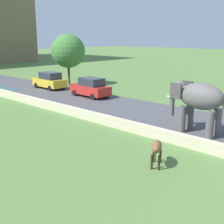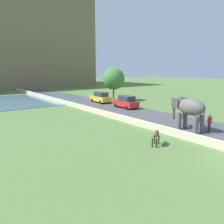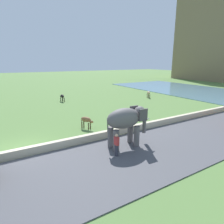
% 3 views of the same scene
% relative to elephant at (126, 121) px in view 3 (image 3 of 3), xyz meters
% --- Properties ---
extents(ground_plane, '(220.00, 220.00, 0.00)m').
position_rel_elephant_xyz_m(ground_plane, '(-3.43, -6.90, -2.04)').
color(ground_plane, '#567A3D').
extents(barrier_wall, '(0.40, 110.00, 0.60)m').
position_rel_elephant_xyz_m(barrier_wall, '(-2.23, 11.10, -1.73)').
color(barrier_wall, beige).
rests_on(barrier_wall, ground).
extents(lake, '(36.00, 18.00, 0.08)m').
position_rel_elephant_xyz_m(lake, '(-17.43, 29.08, -2.00)').
color(lake, slate).
rests_on(lake, ground).
extents(elephant, '(1.51, 3.49, 2.99)m').
position_rel_elephant_xyz_m(elephant, '(0.00, 0.00, 0.00)').
color(elephant, '#605B5B').
rests_on(elephant, ground).
extents(person_beside_elephant, '(0.36, 0.22, 1.63)m').
position_rel_elephant_xyz_m(person_beside_elephant, '(1.01, -1.49, -1.16)').
color(person_beside_elephant, '#33333D').
rests_on(person_beside_elephant, ground).
extents(cow_brown, '(1.37, 0.99, 1.15)m').
position_rel_elephant_xyz_m(cow_brown, '(-5.21, -0.95, -1.20)').
color(cow_brown, brown).
rests_on(cow_brown, ground).
extents(cow_tan, '(1.38, 0.96, 1.15)m').
position_rel_elephant_xyz_m(cow_tan, '(-14.44, 14.98, -1.20)').
color(cow_tan, tan).
rests_on(cow_tan, ground).
extents(cow_black, '(1.40, 0.50, 1.15)m').
position_rel_elephant_xyz_m(cow_black, '(-18.96, 0.88, -1.20)').
color(cow_black, black).
rests_on(cow_black, ground).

